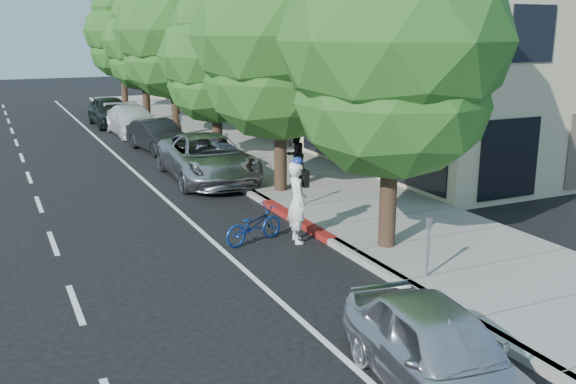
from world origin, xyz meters
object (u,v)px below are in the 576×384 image
street_tree_3 (172,32)px  cyclist (297,202)px  bicycle (254,225)px  white_pickup (132,120)px  near_car_a (440,352)px  street_tree_0 (394,46)px  silver_suv (207,158)px  street_tree_5 (121,33)px  dark_suv_far (110,111)px  dark_sedan (158,136)px  street_tree_2 (215,58)px  pedestrian (295,154)px  street_tree_1 (280,39)px  street_tree_4 (143,42)px

street_tree_3 → cyclist: bearing=-95.6°
bicycle → white_pickup: size_ratio=0.35×
near_car_a → street_tree_3: bearing=90.3°
street_tree_0 → silver_suv: bearing=99.4°
street_tree_5 → silver_suv: (-1.47, -21.12, -4.10)m
street_tree_0 → cyclist: 4.36m
silver_suv → dark_suv_far: 14.64m
bicycle → dark_sedan: (0.92, 13.00, 0.22)m
street_tree_5 → bicycle: bearing=-95.3°
street_tree_2 → white_pickup: bearing=102.0°
street_tree_2 → cyclist: (-1.60, -10.46, -3.03)m
street_tree_5 → dark_suv_far: size_ratio=1.67×
near_car_a → pedestrian: pedestrian is taller
street_tree_2 → pedestrian: size_ratio=4.31×
white_pickup → street_tree_5: bearing=78.1°
white_pickup → silver_suv: bearing=-91.3°
street_tree_5 → dark_suv_far: bearing=-108.0°
street_tree_5 → bicycle: size_ratio=4.57×
street_tree_1 → street_tree_5: (0.00, 24.00, 0.06)m
street_tree_3 → street_tree_4: street_tree_3 is taller
dark_suv_far → near_car_a: (-0.69, -29.00, -0.12)m
street_tree_2 → street_tree_3: bearing=90.0°
silver_suv → street_tree_3: bearing=83.9°
street_tree_1 → street_tree_2: 6.05m
street_tree_0 → street_tree_2: bearing=90.0°
street_tree_1 → dark_sedan: bearing=100.6°
street_tree_4 → white_pickup: size_ratio=1.45×
street_tree_4 → bicycle: street_tree_4 is taller
street_tree_3 → dark_suv_far: street_tree_3 is taller
street_tree_5 → bicycle: (-2.60, -28.07, -4.43)m
street_tree_5 → white_pickup: (-1.69, -10.07, -4.16)m
cyclist → dark_sedan: (-0.08, 13.40, -0.34)m
street_tree_0 → street_tree_2: size_ratio=1.18×
silver_suv → bicycle: bearing=-96.1°
street_tree_0 → dark_suv_far: size_ratio=1.67×
street_tree_4 → bicycle: size_ratio=4.20×
street_tree_1 → white_pickup: 14.62m
street_tree_3 → dark_sedan: (-1.68, -3.06, -4.30)m
street_tree_5 → near_car_a: street_tree_5 is taller
street_tree_5 → near_car_a: 35.86m
street_tree_3 → silver_suv: street_tree_3 is taller
street_tree_3 → street_tree_5: (0.00, 12.00, -0.09)m
street_tree_5 → bicycle: 28.53m
white_pickup → near_car_a: (-1.12, -25.43, -0.04)m
street_tree_2 → street_tree_4: 12.01m
street_tree_4 → dark_suv_far: size_ratio=1.53×
street_tree_0 → bicycle: (-2.60, 1.93, -4.31)m
cyclist → white_pickup: size_ratio=0.41×
silver_suv → dark_sedan: size_ratio=1.39×
street_tree_1 → cyclist: bearing=-109.7°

